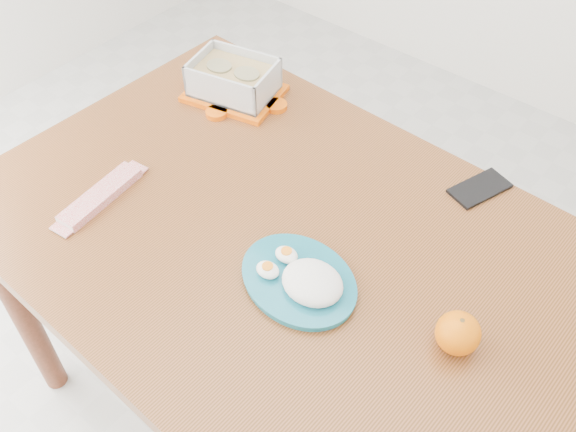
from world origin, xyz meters
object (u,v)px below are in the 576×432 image
Objects in this scene: orange_fruit at (458,333)px; smartphone at (480,188)px; rice_plate at (303,279)px; dining_table at (288,267)px; food_container at (234,80)px.

orange_fruit is 0.40m from smartphone.
orange_fruit is at bearing 22.39° from rice_plate.
rice_plate reaches higher than dining_table.
food_container is 0.94× the size of rice_plate.
orange_fruit is 0.58× the size of smartphone.
dining_table is 5.18× the size of food_container.
dining_table is at bearing -103.68° from smartphone.
orange_fruit is at bearing -49.76° from smartphone.
smartphone reaches higher than dining_table.
food_container reaches higher than orange_fruit.
dining_table is 0.50m from food_container.
rice_plate is 0.45m from smartphone.
dining_table is at bearing -48.13° from food_container.
orange_fruit is (0.37, -0.01, 0.13)m from dining_table.
orange_fruit reaches higher than dining_table.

